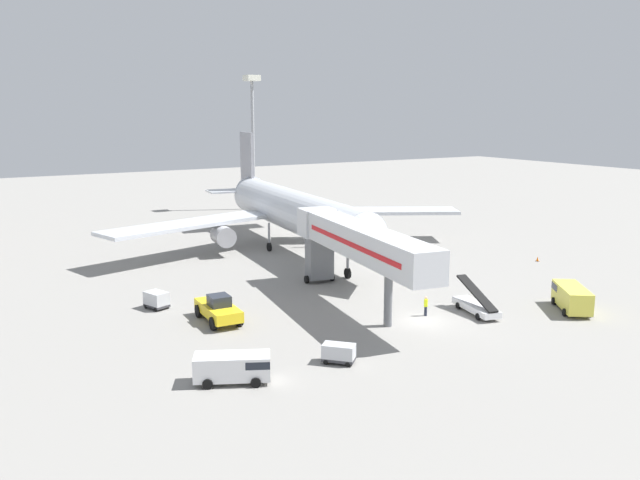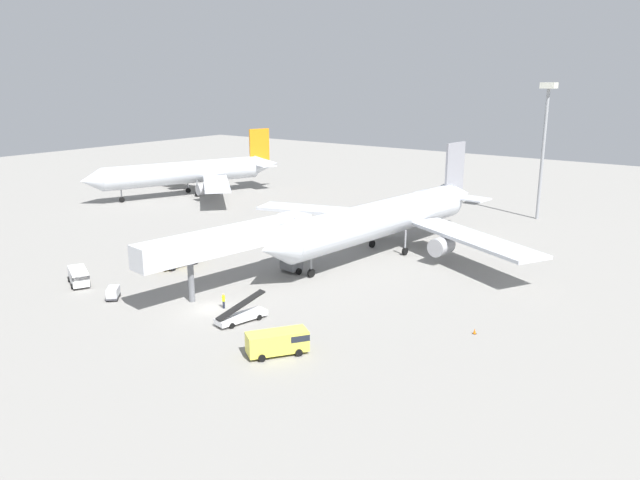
{
  "view_description": "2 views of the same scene",
  "coord_description": "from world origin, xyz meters",
  "px_view_note": "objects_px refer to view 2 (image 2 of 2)",
  "views": [
    {
      "loc": [
        -34.16,
        -41.36,
        17.49
      ],
      "look_at": [
        1.06,
        18.97,
        3.64
      ],
      "focal_mm": 36.62,
      "sensor_mm": 36.0,
      "label": 1
    },
    {
      "loc": [
        47.36,
        -43.96,
        24.56
      ],
      "look_at": [
        1.84,
        17.75,
        4.28
      ],
      "focal_mm": 34.73,
      "sensor_mm": 36.0,
      "label": 2
    }
  ],
  "objects_px": {
    "apron_light_mast": "(545,124)",
    "airplane_at_gate": "(386,218)",
    "ground_crew_worker_foreground": "(224,300)",
    "pushback_tug": "(178,258)",
    "baggage_cart_mid_right": "(196,246)",
    "safety_cone_alpha": "(475,331)",
    "service_van_far_right": "(79,276)",
    "airplane_background": "(189,172)",
    "belt_loader_truck": "(241,315)",
    "baggage_cart_near_left": "(113,293)",
    "service_van_near_right": "(279,341)",
    "jet_bridge": "(238,240)"
  },
  "relations": [
    {
      "from": "belt_loader_truck",
      "to": "safety_cone_alpha",
      "type": "xyz_separation_m",
      "value": [
        20.64,
        11.42,
        -0.46
      ]
    },
    {
      "from": "service_van_far_right",
      "to": "airplane_background",
      "type": "height_order",
      "value": "airplane_background"
    },
    {
      "from": "service_van_far_right",
      "to": "airplane_at_gate",
      "type": "bearing_deg",
      "value": 56.83
    },
    {
      "from": "baggage_cart_mid_right",
      "to": "airplane_background",
      "type": "relative_size",
      "value": 0.06
    },
    {
      "from": "jet_bridge",
      "to": "service_van_near_right",
      "type": "bearing_deg",
      "value": -35.64
    },
    {
      "from": "service_van_far_right",
      "to": "apron_light_mast",
      "type": "distance_m",
      "value": 78.76
    },
    {
      "from": "baggage_cart_mid_right",
      "to": "apron_light_mast",
      "type": "height_order",
      "value": "apron_light_mast"
    },
    {
      "from": "jet_bridge",
      "to": "pushback_tug",
      "type": "relative_size",
      "value": 4.0
    },
    {
      "from": "airplane_at_gate",
      "to": "jet_bridge",
      "type": "height_order",
      "value": "airplane_at_gate"
    },
    {
      "from": "apron_light_mast",
      "to": "safety_cone_alpha",
      "type": "bearing_deg",
      "value": -78.28
    },
    {
      "from": "service_van_far_right",
      "to": "baggage_cart_mid_right",
      "type": "relative_size",
      "value": 2.17
    },
    {
      "from": "ground_crew_worker_foreground",
      "to": "baggage_cart_mid_right",
      "type": "bearing_deg",
      "value": 144.54
    },
    {
      "from": "ground_crew_worker_foreground",
      "to": "apron_light_mast",
      "type": "xyz_separation_m",
      "value": [
        13.43,
        64.89,
        15.69
      ]
    },
    {
      "from": "service_van_near_right",
      "to": "baggage_cart_near_left",
      "type": "height_order",
      "value": "service_van_near_right"
    },
    {
      "from": "ground_crew_worker_foreground",
      "to": "baggage_cart_near_left",
      "type": "bearing_deg",
      "value": -156.28
    },
    {
      "from": "apron_light_mast",
      "to": "airplane_at_gate",
      "type": "bearing_deg",
      "value": -106.93
    },
    {
      "from": "belt_loader_truck",
      "to": "service_van_near_right",
      "type": "height_order",
      "value": "belt_loader_truck"
    },
    {
      "from": "airplane_at_gate",
      "to": "jet_bridge",
      "type": "relative_size",
      "value": 2.01
    },
    {
      "from": "baggage_cart_near_left",
      "to": "safety_cone_alpha",
      "type": "distance_m",
      "value": 40.08
    },
    {
      "from": "jet_bridge",
      "to": "pushback_tug",
      "type": "bearing_deg",
      "value": 173.33
    },
    {
      "from": "jet_bridge",
      "to": "belt_loader_truck",
      "type": "distance_m",
      "value": 12.12
    },
    {
      "from": "airplane_at_gate",
      "to": "safety_cone_alpha",
      "type": "height_order",
      "value": "airplane_at_gate"
    },
    {
      "from": "jet_bridge",
      "to": "service_van_far_right",
      "type": "bearing_deg",
      "value": -146.49
    },
    {
      "from": "safety_cone_alpha",
      "to": "service_van_far_right",
      "type": "bearing_deg",
      "value": -162.08
    },
    {
      "from": "ground_crew_worker_foreground",
      "to": "apron_light_mast",
      "type": "distance_m",
      "value": 68.1
    },
    {
      "from": "jet_bridge",
      "to": "service_van_far_right",
      "type": "xyz_separation_m",
      "value": [
        -16.42,
        -10.87,
        -4.76
      ]
    },
    {
      "from": "service_van_near_right",
      "to": "ground_crew_worker_foreground",
      "type": "height_order",
      "value": "service_van_near_right"
    },
    {
      "from": "belt_loader_truck",
      "to": "service_van_near_right",
      "type": "distance_m",
      "value": 8.8
    },
    {
      "from": "airplane_at_gate",
      "to": "jet_bridge",
      "type": "xyz_separation_m",
      "value": [
        -6.26,
        -23.83,
        0.74
      ]
    },
    {
      "from": "pushback_tug",
      "to": "belt_loader_truck",
      "type": "bearing_deg",
      "value": -24.52
    },
    {
      "from": "jet_bridge",
      "to": "baggage_cart_near_left",
      "type": "relative_size",
      "value": 9.74
    },
    {
      "from": "baggage_cart_near_left",
      "to": "airplane_at_gate",
      "type": "bearing_deg",
      "value": 66.94
    },
    {
      "from": "pushback_tug",
      "to": "safety_cone_alpha",
      "type": "distance_m",
      "value": 41.07
    },
    {
      "from": "belt_loader_truck",
      "to": "service_van_far_right",
      "type": "distance_m",
      "value": 24.33
    },
    {
      "from": "ground_crew_worker_foreground",
      "to": "airplane_at_gate",
      "type": "bearing_deg",
      "value": 84.67
    },
    {
      "from": "service_van_near_right",
      "to": "baggage_cart_mid_right",
      "type": "relative_size",
      "value": 2.36
    },
    {
      "from": "belt_loader_truck",
      "to": "baggage_cart_near_left",
      "type": "relative_size",
      "value": 2.38
    },
    {
      "from": "belt_loader_truck",
      "to": "ground_crew_worker_foreground",
      "type": "height_order",
      "value": "belt_loader_truck"
    },
    {
      "from": "ground_crew_worker_foreground",
      "to": "airplane_background",
      "type": "bearing_deg",
      "value": 140.88
    },
    {
      "from": "baggage_cart_near_left",
      "to": "ground_crew_worker_foreground",
      "type": "relative_size",
      "value": 1.42
    },
    {
      "from": "service_van_near_right",
      "to": "ground_crew_worker_foreground",
      "type": "xyz_separation_m",
      "value": [
        -12.31,
        5.21,
        -0.33
      ]
    },
    {
      "from": "service_van_near_right",
      "to": "ground_crew_worker_foreground",
      "type": "relative_size",
      "value": 3.32
    },
    {
      "from": "belt_loader_truck",
      "to": "ground_crew_worker_foreground",
      "type": "bearing_deg",
      "value": 158.0
    },
    {
      "from": "pushback_tug",
      "to": "baggage_cart_mid_right",
      "type": "bearing_deg",
      "value": 118.36
    },
    {
      "from": "safety_cone_alpha",
      "to": "airplane_at_gate",
      "type": "bearing_deg",
      "value": 137.54
    },
    {
      "from": "service_van_near_right",
      "to": "pushback_tug",
      "type": "bearing_deg",
      "value": 155.78
    },
    {
      "from": "service_van_near_right",
      "to": "baggage_cart_mid_right",
      "type": "xyz_separation_m",
      "value": [
        -31.86,
        19.14,
        -0.4
      ]
    },
    {
      "from": "airplane_at_gate",
      "to": "service_van_near_right",
      "type": "bearing_deg",
      "value": -74.85
    },
    {
      "from": "pushback_tug",
      "to": "apron_light_mast",
      "type": "bearing_deg",
      "value": 62.72
    },
    {
      "from": "service_van_near_right",
      "to": "baggage_cart_near_left",
      "type": "bearing_deg",
      "value": -179.61
    }
  ]
}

